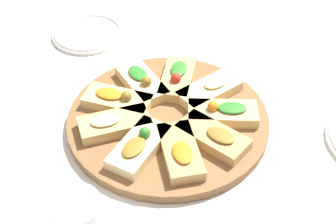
{
  "coord_description": "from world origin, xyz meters",
  "views": [
    {
      "loc": [
        0.6,
        -0.36,
        0.67
      ],
      "look_at": [
        0.0,
        0.0,
        0.03
      ],
      "focal_mm": 50.0,
      "sensor_mm": 36.0,
      "label": 1
    }
  ],
  "objects_px": {
    "serving_board": "(168,120)",
    "napkin_stack": "(8,68)",
    "water_glass": "(78,221)",
    "plate_left": "(88,33)"
  },
  "relations": [
    {
      "from": "serving_board",
      "to": "plate_left",
      "type": "bearing_deg",
      "value": -178.86
    },
    {
      "from": "serving_board",
      "to": "napkin_stack",
      "type": "xyz_separation_m",
      "value": [
        -0.36,
        -0.23,
        -0.01
      ]
    },
    {
      "from": "serving_board",
      "to": "water_glass",
      "type": "distance_m",
      "value": 0.31
    },
    {
      "from": "water_glass",
      "to": "serving_board",
      "type": "bearing_deg",
      "value": 121.65
    },
    {
      "from": "water_glass",
      "to": "napkin_stack",
      "type": "xyz_separation_m",
      "value": [
        -0.52,
        0.03,
        -0.04
      ]
    },
    {
      "from": "plate_left",
      "to": "water_glass",
      "type": "height_order",
      "value": "water_glass"
    },
    {
      "from": "serving_board",
      "to": "plate_left",
      "type": "relative_size",
      "value": 2.26
    },
    {
      "from": "water_glass",
      "to": "napkin_stack",
      "type": "distance_m",
      "value": 0.52
    },
    {
      "from": "serving_board",
      "to": "napkin_stack",
      "type": "relative_size",
      "value": 2.92
    },
    {
      "from": "plate_left",
      "to": "water_glass",
      "type": "bearing_deg",
      "value": -24.73
    }
  ]
}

